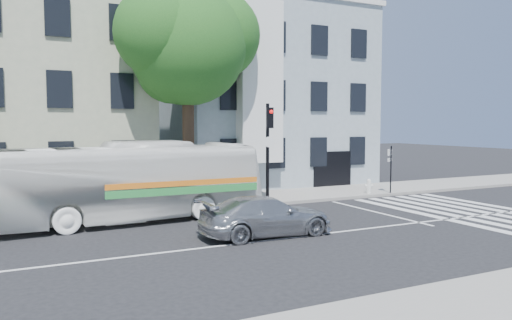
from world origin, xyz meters
TOP-DOWN VIEW (x-y plane):
  - ground at (0.00, 0.00)m, footprint 120.00×120.00m
  - sidewalk_far at (0.00, 8.00)m, footprint 80.00×4.00m
  - building_left at (-7.00, 15.00)m, footprint 12.00×10.00m
  - building_right at (7.00, 15.00)m, footprint 12.00×10.00m
  - street_tree at (0.06, 8.74)m, footprint 7.30×5.90m
  - bus at (-3.90, 5.20)m, footprint 3.35×11.45m
  - sedan at (0.13, 0.65)m, footprint 2.02×4.75m
  - hedge at (-3.69, 6.43)m, footprint 8.17×4.05m
  - traffic_signal at (3.38, 6.66)m, footprint 0.48×0.55m
  - fire_hydrant at (9.38, 6.57)m, footprint 0.44×0.28m
  - far_sign_pole at (10.45, 6.14)m, footprint 0.43×0.25m

SIDE VIEW (x-z plane):
  - ground at x=0.00m, z-range 0.00..0.00m
  - sidewalk_far at x=0.00m, z-range 0.00..0.15m
  - hedge at x=-3.69m, z-range 0.15..0.85m
  - fire_hydrant at x=9.38m, z-range 0.16..0.92m
  - sedan at x=0.13m, z-range 0.00..1.37m
  - bus at x=-3.90m, z-range 0.00..3.15m
  - far_sign_pole at x=10.45m, z-range 0.49..3.01m
  - traffic_signal at x=3.38m, z-range 0.70..5.51m
  - building_left at x=-7.00m, z-range 0.00..11.00m
  - building_right at x=7.00m, z-range 0.00..11.00m
  - street_tree at x=0.06m, z-range 2.28..13.38m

